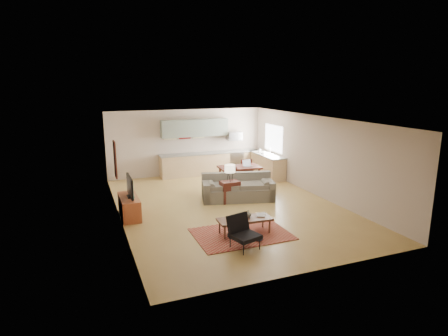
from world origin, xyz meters
name	(u,v)px	position (x,y,z in m)	size (l,w,h in m)	color
room	(228,164)	(0.00, 0.00, 1.35)	(9.00, 9.00, 9.00)	#A27F3F
kitchen_counter_back	(210,163)	(0.90, 4.18, 0.46)	(4.26, 0.64, 0.92)	tan
kitchen_counter_right	(266,165)	(2.93, 3.00, 0.46)	(0.64, 2.26, 0.92)	tan
kitchen_range	(234,161)	(2.00, 4.18, 0.45)	(0.62, 0.62, 0.90)	#A5A8AD
kitchen_microwave	(234,136)	(2.00, 4.20, 1.55)	(0.62, 0.40, 0.35)	#A5A8AD
upper_cabinets	(195,128)	(0.30, 4.33, 1.95)	(2.80, 0.34, 0.70)	gray
window_right	(274,138)	(3.23, 3.00, 1.55)	(0.02, 1.40, 1.05)	white
wall_art_left	(115,159)	(-3.21, 0.90, 1.55)	(0.06, 0.42, 1.10)	olive
triptych	(185,133)	(-0.10, 4.47, 1.75)	(1.70, 0.04, 0.50)	#F2EAB9
rug	(241,234)	(-0.51, -2.22, 0.01)	(2.37, 1.64, 0.02)	maroon
sofa	(238,187)	(0.56, 0.47, 0.42)	(2.42, 1.05, 0.84)	#625C4F
coffee_table	(245,226)	(-0.42, -2.21, 0.21)	(1.39, 0.55, 0.42)	#4E2D1C
book_a	(235,220)	(-0.70, -2.26, 0.43)	(0.26, 0.34, 0.03)	maroon
book_b	(257,215)	(-0.03, -2.11, 0.42)	(0.34, 0.37, 0.02)	navy
vase	(248,214)	(-0.31, -2.16, 0.50)	(0.21, 0.21, 0.18)	black
armchair	(245,233)	(-0.78, -3.02, 0.39)	(0.68, 0.68, 0.78)	black
tv_credenza	(129,207)	(-2.98, 0.11, 0.30)	(0.50, 1.29, 0.60)	#994324
tv	(130,187)	(-2.93, 0.11, 0.90)	(0.10, 1.00, 0.60)	black
console_table	(230,192)	(0.21, 0.33, 0.35)	(0.59, 0.40, 0.69)	#3E1711
table_lamp	(230,173)	(0.21, 0.33, 0.97)	(0.34, 0.34, 0.55)	beige
dining_table	(239,177)	(1.24, 1.90, 0.38)	(1.50, 0.86, 0.76)	#3E1711
dining_chair_near	(234,181)	(0.75, 1.28, 0.43)	(0.41, 0.43, 0.86)	#3E1711
dining_chair_far	(245,170)	(1.73, 2.53, 0.46)	(0.44, 0.46, 0.92)	#3E1711
laptop	(248,163)	(1.54, 1.80, 0.88)	(0.32, 0.24, 0.24)	#A5A8AD
soap_bottle	(260,150)	(2.83, 3.40, 1.02)	(0.10, 0.10, 0.19)	#F2EAB9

